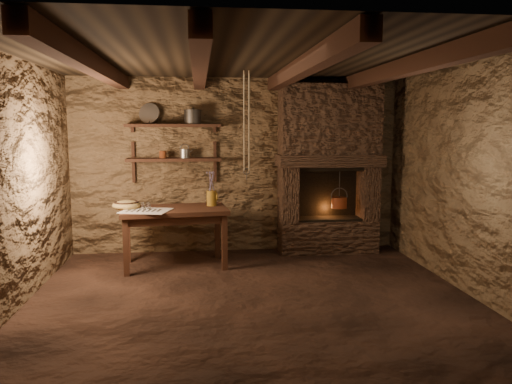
{
  "coord_description": "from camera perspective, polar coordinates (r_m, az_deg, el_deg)",
  "views": [
    {
      "loc": [
        -0.52,
        -4.91,
        1.73
      ],
      "look_at": [
        0.15,
        0.9,
        0.97
      ],
      "focal_mm": 35.0,
      "sensor_mm": 36.0,
      "label": 1
    }
  ],
  "objects": [
    {
      "name": "left_wall",
      "position": [
        5.23,
        -25.82,
        0.85
      ],
      "size": [
        0.04,
        4.0,
        2.4
      ],
      "primitive_type": "cube",
      "color": "#4F3925",
      "rests_on": "floor"
    },
    {
      "name": "tin_pan",
      "position": [
        6.88,
        -12.08,
        8.77
      ],
      "size": [
        0.3,
        0.2,
        0.28
      ],
      "primitive_type": "cylinder",
      "rotation": [
        1.26,
        0.0,
        -0.28
      ],
      "color": "#A4A39E",
      "rests_on": "shelf_upper"
    },
    {
      "name": "hanging_ropes",
      "position": [
        5.98,
        -1.09,
        8.09
      ],
      "size": [
        0.08,
        0.08,
        1.2
      ],
      "primitive_type": null,
      "color": "tan",
      "rests_on": "ceiling"
    },
    {
      "name": "beam_mid_left",
      "position": [
        4.94,
        -6.46,
        14.11
      ],
      "size": [
        0.14,
        3.95,
        0.16
      ],
      "primitive_type": "cube",
      "color": "black",
      "rests_on": "ceiling"
    },
    {
      "name": "shelf_lower",
      "position": [
        6.77,
        -9.34,
        3.68
      ],
      "size": [
        1.25,
        0.3,
        0.04
      ],
      "primitive_type": "cube",
      "color": "black",
      "rests_on": "back_wall"
    },
    {
      "name": "wooden_bowl",
      "position": [
        6.33,
        -14.59,
        -1.48
      ],
      "size": [
        0.4,
        0.4,
        0.12
      ],
      "primitive_type": "ellipsoid",
      "rotation": [
        0.0,
        0.0,
        -0.16
      ],
      "color": "#A98A49",
      "rests_on": "work_table"
    },
    {
      "name": "rusty_tin",
      "position": [
        6.77,
        -10.6,
        4.23
      ],
      "size": [
        0.11,
        0.11,
        0.1
      ],
      "primitive_type": "cylinder",
      "rotation": [
        0.0,
        0.0,
        0.17
      ],
      "color": "#5B2612",
      "rests_on": "shelf_lower"
    },
    {
      "name": "stoneware_jug",
      "position": [
        6.36,
        -5.08,
        0.13
      ],
      "size": [
        0.15,
        0.15,
        0.44
      ],
      "rotation": [
        0.0,
        0.0,
        0.28
      ],
      "color": "olive",
      "rests_on": "work_table"
    },
    {
      "name": "work_table",
      "position": [
        6.31,
        -9.28,
        -4.87
      ],
      "size": [
        1.36,
        0.87,
        0.74
      ],
      "rotation": [
        0.0,
        0.0,
        0.1
      ],
      "color": "#381E13",
      "rests_on": "floor"
    },
    {
      "name": "iron_stockpot",
      "position": [
        6.75,
        -7.24,
        8.43
      ],
      "size": [
        0.25,
        0.25,
        0.17
      ],
      "primitive_type": "cylinder",
      "rotation": [
        0.0,
        0.0,
        -0.14
      ],
      "color": "#322F2C",
      "rests_on": "shelf_upper"
    },
    {
      "name": "front_wall",
      "position": [
        3.0,
        3.54,
        -2.82
      ],
      "size": [
        4.5,
        0.04,
        2.4
      ],
      "primitive_type": "cube",
      "color": "#4F3925",
      "rests_on": "floor"
    },
    {
      "name": "right_wall",
      "position": [
        5.66,
        22.8,
        1.46
      ],
      "size": [
        0.04,
        4.0,
        2.4
      ],
      "primitive_type": "cube",
      "color": "#4F3925",
      "rests_on": "floor"
    },
    {
      "name": "beam_far_right",
      "position": [
        5.34,
        16.19,
        13.36
      ],
      "size": [
        0.14,
        3.95,
        0.16
      ],
      "primitive_type": "cube",
      "color": "black",
      "rests_on": "ceiling"
    },
    {
      "name": "drinking_glasses",
      "position": [
        6.2,
        -12.19,
        -1.57
      ],
      "size": [
        0.18,
        0.05,
        0.07
      ],
      "primitive_type": null,
      "color": "white",
      "rests_on": "linen_cloth"
    },
    {
      "name": "floor",
      "position": [
        5.23,
        -0.48,
        -11.91
      ],
      "size": [
        4.5,
        4.5,
        0.0
      ],
      "primitive_type": "plane",
      "color": "black",
      "rests_on": "ground"
    },
    {
      "name": "hearth",
      "position": [
        6.92,
        8.3,
        3.18
      ],
      "size": [
        1.43,
        0.51,
        2.3
      ],
      "color": "#322119",
      "rests_on": "floor"
    },
    {
      "name": "red_pot",
      "position": [
        6.97,
        9.48,
        -1.12
      ],
      "size": [
        0.27,
        0.27,
        0.54
      ],
      "rotation": [
        0.0,
        0.0,
        -0.3
      ],
      "color": "maroon",
      "rests_on": "hearth"
    },
    {
      "name": "shelf_upper",
      "position": [
        6.75,
        -9.42,
        7.5
      ],
      "size": [
        1.25,
        0.3,
        0.04
      ],
      "primitive_type": "cube",
      "color": "black",
      "rests_on": "back_wall"
    },
    {
      "name": "beam_far_left",
      "position": [
        5.04,
        -18.25,
        13.66
      ],
      "size": [
        0.14,
        3.95,
        0.16
      ],
      "primitive_type": "cube",
      "color": "black",
      "rests_on": "ceiling"
    },
    {
      "name": "linen_cloth",
      "position": [
        6.1,
        -12.44,
        -2.09
      ],
      "size": [
        0.65,
        0.57,
        0.01
      ],
      "primitive_type": "cube",
      "rotation": [
        0.0,
        0.0,
        -0.27
      ],
      "color": "silver",
      "rests_on": "work_table"
    },
    {
      "name": "pewter_cutlery_row",
      "position": [
        6.08,
        -12.46,
        -2.03
      ],
      "size": [
        0.49,
        0.29,
        0.01
      ],
      "primitive_type": null,
      "rotation": [
        0.0,
        0.0,
        -0.27
      ],
      "color": "gray",
      "rests_on": "linen_cloth"
    },
    {
      "name": "beam_mid_right",
      "position": [
        5.04,
        5.32,
        13.98
      ],
      "size": [
        0.14,
        3.95,
        0.16
      ],
      "primitive_type": "cube",
      "color": "black",
      "rests_on": "ceiling"
    },
    {
      "name": "small_kettle",
      "position": [
        6.76,
        -8.14,
        4.38
      ],
      "size": [
        0.19,
        0.15,
        0.19
      ],
      "primitive_type": null,
      "rotation": [
        0.0,
        0.0,
        0.11
      ],
      "color": "#A4A39E",
      "rests_on": "shelf_lower"
    },
    {
      "name": "ceiling",
      "position": [
        4.98,
        -0.51,
        15.14
      ],
      "size": [
        4.5,
        4.0,
        0.04
      ],
      "primitive_type": "cube",
      "color": "black",
      "rests_on": "back_wall"
    },
    {
      "name": "back_wall",
      "position": [
        6.95,
        -2.23,
        3.05
      ],
      "size": [
        4.5,
        0.04,
        2.4
      ],
      "primitive_type": "cube",
      "color": "#4F3925",
      "rests_on": "floor"
    }
  ]
}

